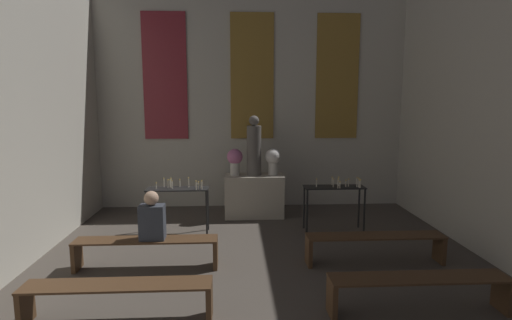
% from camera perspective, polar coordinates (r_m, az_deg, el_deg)
% --- Properties ---
extents(wall_back, '(7.23, 0.16, 5.02)m').
position_cam_1_polar(wall_back, '(9.30, -0.58, 8.88)').
color(wall_back, beige).
rests_on(wall_back, ground_plane).
extents(altar, '(1.24, 0.59, 0.90)m').
position_cam_1_polar(altar, '(8.59, -0.28, -5.12)').
color(altar, '#BCB29E').
rests_on(altar, ground_plane).
extents(statue, '(0.30, 0.30, 1.26)m').
position_cam_1_polar(statue, '(8.40, -0.29, 1.74)').
color(statue, '#5B5651').
rests_on(statue, altar).
extents(flower_vase_left, '(0.33, 0.33, 0.56)m').
position_cam_1_polar(flower_vase_left, '(8.43, -3.03, 0.07)').
color(flower_vase_left, beige).
rests_on(flower_vase_left, altar).
extents(flower_vase_right, '(0.33, 0.33, 0.56)m').
position_cam_1_polar(flower_vase_right, '(8.47, 2.45, 0.11)').
color(flower_vase_right, beige).
rests_on(flower_vase_right, altar).
extents(candle_rack_left, '(1.14, 0.39, 1.05)m').
position_cam_1_polar(candle_rack_left, '(7.57, -11.10, -5.01)').
color(candle_rack_left, black).
rests_on(candle_rack_left, ground_plane).
extents(candle_rack_right, '(1.14, 0.39, 1.05)m').
position_cam_1_polar(candle_rack_right, '(7.73, 11.17, -4.74)').
color(candle_rack_right, black).
rests_on(candle_rack_right, ground_plane).
extents(pew_third_left, '(2.09, 0.36, 0.45)m').
position_cam_1_polar(pew_third_left, '(4.94, -19.13, -17.60)').
color(pew_third_left, '#4C331E').
rests_on(pew_third_left, ground_plane).
extents(pew_third_right, '(2.09, 0.36, 0.45)m').
position_cam_1_polar(pew_third_right, '(5.20, 22.21, -16.36)').
color(pew_third_right, '#4C331E').
rests_on(pew_third_right, ground_plane).
extents(pew_back_left, '(2.09, 0.36, 0.45)m').
position_cam_1_polar(pew_back_left, '(6.23, -15.38, -11.85)').
color(pew_back_left, '#4C331E').
rests_on(pew_back_left, ground_plane).
extents(pew_back_right, '(2.09, 0.36, 0.45)m').
position_cam_1_polar(pew_back_right, '(6.45, 16.64, -11.21)').
color(pew_back_right, '#4C331E').
rests_on(pew_back_right, ground_plane).
extents(person_seated, '(0.36, 0.24, 0.72)m').
position_cam_1_polar(person_seated, '(6.08, -14.63, -8.02)').
color(person_seated, '#383D47').
rests_on(person_seated, pew_back_left).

